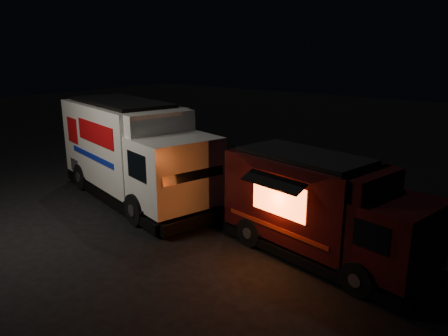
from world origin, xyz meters
TOP-DOWN VIEW (x-y plane):
  - ground at (0.00, 0.00)m, footprint 80.00×80.00m
  - white_truck at (-1.48, 1.08)m, footprint 8.27×4.41m
  - red_truck at (6.03, 1.08)m, footprint 6.16×3.14m

SIDE VIEW (x-z plane):
  - ground at x=0.00m, z-range 0.00..0.00m
  - red_truck at x=6.03m, z-range 0.00..2.74m
  - white_truck at x=-1.48m, z-range 0.00..3.57m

